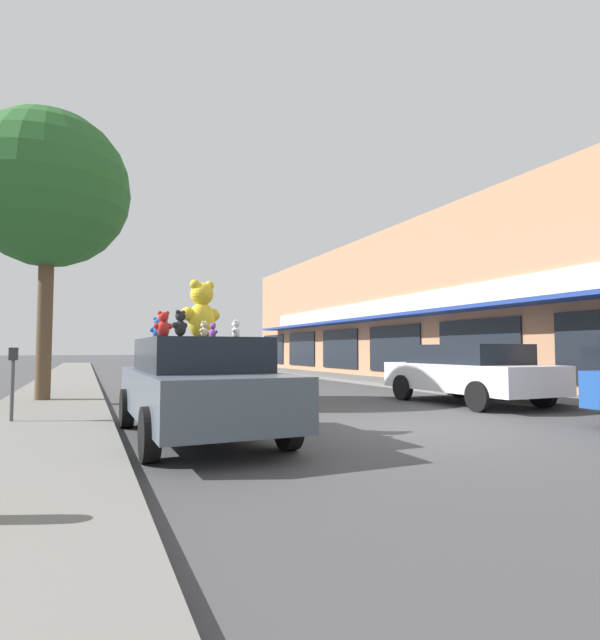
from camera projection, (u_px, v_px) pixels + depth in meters
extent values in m
plane|color=#424244|center=(415.00, 429.00, 8.56)|extent=(260.00, 260.00, 0.00)
cube|color=slate|center=(22.00, 453.00, 6.21)|extent=(2.35, 90.00, 0.12)
cube|color=tan|center=(531.00, 302.00, 21.61)|extent=(10.73, 40.18, 6.81)
cube|color=navy|center=(419.00, 314.00, 19.23)|extent=(1.10, 33.75, 0.12)
cube|color=silver|center=(429.00, 300.00, 19.46)|extent=(0.08, 32.14, 0.70)
cube|color=black|center=(477.00, 348.00, 17.05)|extent=(0.06, 3.82, 2.00)
cube|color=black|center=(393.00, 349.00, 21.65)|extent=(0.06, 3.82, 2.00)
cube|color=black|center=(339.00, 349.00, 26.26)|extent=(0.06, 3.82, 2.00)
cube|color=black|center=(301.00, 349.00, 30.86)|extent=(0.06, 3.82, 2.00)
cube|color=black|center=(273.00, 349.00, 35.46)|extent=(0.06, 3.82, 2.00)
cube|color=#4C5660|center=(198.00, 393.00, 7.73)|extent=(1.92, 4.76, 0.69)
cube|color=black|center=(198.00, 355.00, 7.76)|extent=(1.67, 2.63, 0.50)
cylinder|color=black|center=(127.00, 408.00, 8.67)|extent=(0.21, 0.68, 0.67)
cylinder|color=black|center=(228.00, 404.00, 9.41)|extent=(0.21, 0.68, 0.67)
cylinder|color=black|center=(149.00, 434.00, 6.00)|extent=(0.21, 0.68, 0.67)
cylinder|color=black|center=(288.00, 425.00, 6.74)|extent=(0.21, 0.68, 0.67)
ellipsoid|color=yellow|center=(202.00, 321.00, 8.09)|extent=(0.55, 0.51, 0.59)
sphere|color=yellow|center=(202.00, 294.00, 8.12)|extent=(0.47, 0.47, 0.37)
sphere|color=yellow|center=(209.00, 286.00, 8.22)|extent=(0.20, 0.20, 0.16)
sphere|color=yellow|center=(195.00, 284.00, 8.04)|extent=(0.20, 0.20, 0.16)
sphere|color=#FFFF4D|center=(197.00, 296.00, 8.23)|extent=(0.18, 0.18, 0.14)
sphere|color=yellow|center=(213.00, 315.00, 8.28)|extent=(0.27, 0.27, 0.22)
sphere|color=yellow|center=(188.00, 314.00, 7.96)|extent=(0.27, 0.27, 0.22)
ellipsoid|color=purple|center=(213.00, 333.00, 7.56)|extent=(0.14, 0.14, 0.14)
sphere|color=purple|center=(213.00, 326.00, 7.57)|extent=(0.13, 0.13, 0.09)
sphere|color=purple|center=(215.00, 324.00, 7.55)|extent=(0.05, 0.05, 0.04)
sphere|color=purple|center=(211.00, 324.00, 7.58)|extent=(0.05, 0.05, 0.04)
sphere|color=#BA67ED|center=(214.00, 327.00, 7.60)|extent=(0.05, 0.05, 0.03)
sphere|color=purple|center=(216.00, 332.00, 7.54)|extent=(0.07, 0.07, 0.05)
sphere|color=purple|center=(210.00, 332.00, 7.60)|extent=(0.07, 0.07, 0.05)
ellipsoid|color=red|center=(163.00, 329.00, 6.94)|extent=(0.18, 0.16, 0.23)
sphere|color=red|center=(163.00, 317.00, 6.95)|extent=(0.15, 0.15, 0.14)
sphere|color=red|center=(167.00, 313.00, 6.98)|extent=(0.06, 0.06, 0.06)
sphere|color=red|center=(160.00, 313.00, 6.93)|extent=(0.06, 0.06, 0.06)
sphere|color=#FF4741|center=(163.00, 318.00, 7.00)|extent=(0.06, 0.06, 0.05)
sphere|color=red|center=(170.00, 326.00, 7.00)|extent=(0.09, 0.09, 0.08)
sphere|color=red|center=(156.00, 326.00, 6.91)|extent=(0.09, 0.09, 0.08)
ellipsoid|color=beige|center=(204.00, 332.00, 6.99)|extent=(0.14, 0.14, 0.14)
sphere|color=beige|center=(204.00, 325.00, 7.00)|extent=(0.13, 0.13, 0.09)
sphere|color=beige|center=(205.00, 322.00, 7.03)|extent=(0.05, 0.05, 0.04)
sphere|color=beige|center=(203.00, 322.00, 6.97)|extent=(0.05, 0.05, 0.04)
sphere|color=white|center=(202.00, 325.00, 7.01)|extent=(0.05, 0.05, 0.03)
sphere|color=beige|center=(206.00, 331.00, 7.05)|extent=(0.07, 0.07, 0.05)
sphere|color=beige|center=(201.00, 330.00, 6.94)|extent=(0.07, 0.07, 0.05)
ellipsoid|color=white|center=(236.00, 333.00, 7.78)|extent=(0.18, 0.18, 0.18)
sphere|color=white|center=(236.00, 324.00, 7.79)|extent=(0.16, 0.16, 0.11)
sphere|color=white|center=(237.00, 321.00, 7.83)|extent=(0.07, 0.07, 0.05)
sphere|color=white|center=(235.00, 321.00, 7.75)|extent=(0.07, 0.07, 0.05)
sphere|color=white|center=(233.00, 325.00, 7.80)|extent=(0.06, 0.06, 0.04)
sphere|color=white|center=(237.00, 331.00, 7.86)|extent=(0.09, 0.09, 0.07)
sphere|color=white|center=(234.00, 330.00, 7.71)|extent=(0.09, 0.09, 0.07)
ellipsoid|color=teal|center=(165.00, 333.00, 8.02)|extent=(0.19, 0.19, 0.19)
sphere|color=teal|center=(165.00, 324.00, 8.03)|extent=(0.17, 0.17, 0.12)
sphere|color=teal|center=(166.00, 321.00, 8.07)|extent=(0.07, 0.07, 0.05)
sphere|color=teal|center=(163.00, 321.00, 7.99)|extent=(0.07, 0.07, 0.05)
sphere|color=#47CDC6|center=(162.00, 325.00, 8.04)|extent=(0.06, 0.06, 0.05)
sphere|color=teal|center=(167.00, 331.00, 8.10)|extent=(0.10, 0.10, 0.07)
sphere|color=teal|center=(161.00, 331.00, 7.95)|extent=(0.10, 0.10, 0.07)
ellipsoid|color=blue|center=(158.00, 332.00, 8.12)|extent=(0.17, 0.15, 0.22)
sphere|color=blue|center=(158.00, 322.00, 8.13)|extent=(0.14, 0.14, 0.14)
sphere|color=blue|center=(161.00, 319.00, 8.15)|extent=(0.06, 0.06, 0.06)
sphere|color=blue|center=(155.00, 319.00, 8.11)|extent=(0.06, 0.06, 0.06)
sphere|color=#548DFF|center=(158.00, 323.00, 8.18)|extent=(0.05, 0.05, 0.05)
sphere|color=blue|center=(163.00, 330.00, 8.17)|extent=(0.08, 0.08, 0.08)
sphere|color=blue|center=(152.00, 330.00, 8.10)|extent=(0.08, 0.08, 0.08)
ellipsoid|color=black|center=(180.00, 328.00, 6.53)|extent=(0.21, 0.21, 0.21)
sphere|color=black|center=(180.00, 316.00, 6.54)|extent=(0.19, 0.19, 0.14)
sphere|color=black|center=(183.00, 312.00, 6.58)|extent=(0.08, 0.08, 0.06)
sphere|color=black|center=(178.00, 312.00, 6.50)|extent=(0.08, 0.08, 0.06)
sphere|color=#3A3A3D|center=(177.00, 317.00, 6.57)|extent=(0.07, 0.07, 0.05)
sphere|color=black|center=(184.00, 326.00, 6.61)|extent=(0.11, 0.11, 0.08)
sphere|color=black|center=(175.00, 325.00, 6.46)|extent=(0.11, 0.11, 0.08)
cube|color=silver|center=(467.00, 377.00, 12.56)|extent=(1.97, 4.56, 0.66)
cube|color=black|center=(467.00, 354.00, 12.59)|extent=(1.73, 2.76, 0.49)
cylinder|color=black|center=(403.00, 387.00, 13.45)|extent=(0.20, 0.67, 0.67)
cylinder|color=black|center=(459.00, 385.00, 14.21)|extent=(0.20, 0.67, 0.67)
cylinder|color=black|center=(478.00, 396.00, 10.86)|extent=(0.20, 0.67, 0.67)
cylinder|color=black|center=(543.00, 393.00, 11.62)|extent=(0.20, 0.67, 0.67)
cylinder|color=brown|center=(45.00, 326.00, 12.45)|extent=(0.36, 0.36, 3.63)
sphere|color=#286028|center=(49.00, 189.00, 12.66)|extent=(3.97, 3.97, 3.97)
cylinder|color=#4C4C51|center=(12.00, 391.00, 8.63)|extent=(0.06, 0.06, 1.05)
cube|color=#2D2D33|center=(13.00, 354.00, 8.67)|extent=(0.14, 0.10, 0.22)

